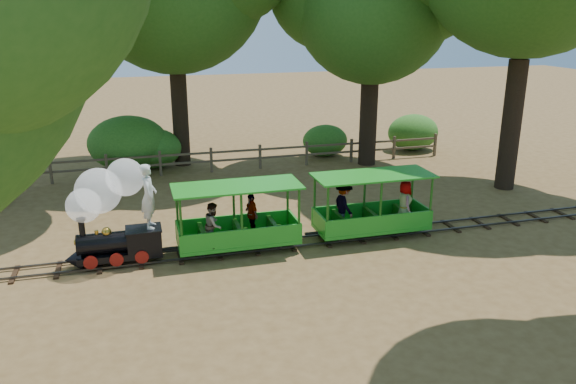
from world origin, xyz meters
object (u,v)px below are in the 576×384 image
object	(u,v)px
carriage_front	(235,225)
fence	(236,156)
carriage_rear	(369,210)
locomotive	(110,205)

from	to	relation	value
carriage_front	fence	xyz separation A→B (m)	(1.51, 8.03, -0.18)
carriage_front	fence	distance (m)	8.18
carriage_front	carriage_rear	distance (m)	3.84
carriage_front	locomotive	bearing A→B (deg)	178.12
locomotive	carriage_rear	bearing A→B (deg)	-0.78
carriage_front	fence	bearing A→B (deg)	79.33
fence	carriage_rear	bearing A→B (deg)	-73.85
locomotive	fence	bearing A→B (deg)	59.82
locomotive	carriage_front	xyz separation A→B (m)	(3.10, -0.10, -0.81)
locomotive	carriage_rear	xyz separation A→B (m)	(6.93, -0.09, -0.75)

